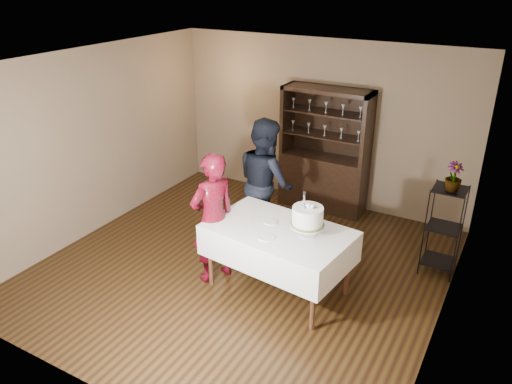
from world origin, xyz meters
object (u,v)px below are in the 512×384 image
Objects in this scene: china_hutch at (324,169)px; man at (265,182)px; cake_table at (278,243)px; woman at (213,218)px; plant_etagere at (444,227)px; potted_plant at (454,177)px; cake at (308,218)px.

man is at bearing -101.24° from china_hutch.
woman reaches higher than cake_table.
woman is at bearing -147.80° from plant_etagere.
china_hutch is 1.17× the size of woman.
woman is at bearing -148.75° from potted_plant.
china_hutch is at bearing 107.71° from cake.
man reaches higher than cake.
plant_etagere is at bearing 46.22° from cake.
man is 1.44m from cake.
cake is (1.06, -0.95, 0.14)m from man.
potted_plant is at bearing -27.64° from china_hutch.
cake_table is 0.98× the size of man.
cake is at bearing -72.29° from china_hutch.
woman is at bearing -170.41° from cake.
potted_plant is at bearing 144.89° from woman.
cake_table is 0.55m from cake.
woman is 3.10× the size of cake.
plant_etagere is at bearing -26.83° from china_hutch.
plant_etagere is 3.31× the size of potted_plant.
potted_plant is (1.33, 1.32, 0.30)m from cake.
potted_plant is at bearing 44.84° from cake.
china_hutch is 1.08× the size of man.
china_hutch is 3.63× the size of cake.
man reaches higher than plant_etagere.
cake_table is 0.87m from woman.
man is at bearing 138.06° from cake.
plant_etagere is at bearing 145.84° from woman.
woman is at bearing 121.30° from man.
man is (-2.37, -0.41, 0.27)m from plant_etagere.
cake is at bearing -133.78° from plant_etagere.
potted_plant is at bearing -134.50° from man.
man is 2.46m from potted_plant.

